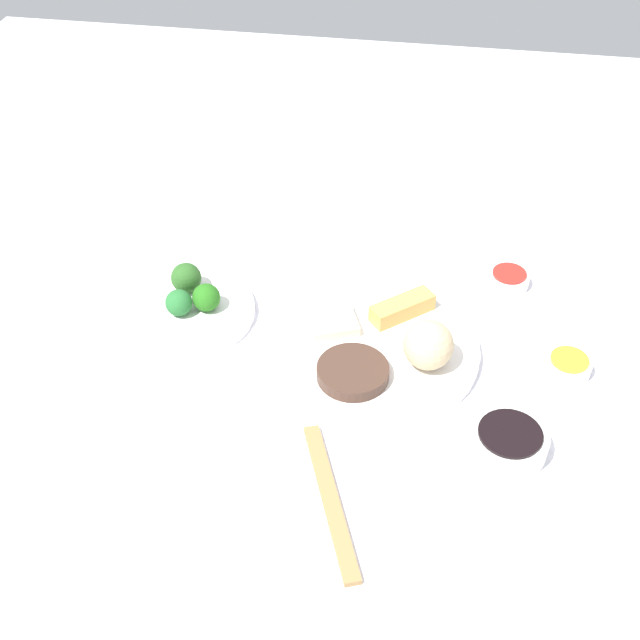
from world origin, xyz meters
TOP-DOWN VIEW (x-y plane):
  - tabletop at (0.00, 0.00)m, footprint 2.20×2.20m
  - main_plate at (0.01, -0.01)m, footprint 0.29×0.29m
  - rice_scoop at (0.03, 0.06)m, footprint 0.07×0.07m
  - spring_roll at (-0.06, 0.02)m, footprint 0.09×0.10m
  - crab_rangoon_wonton at (-0.02, -0.08)m, footprint 0.08×0.09m
  - stir_fry_heap at (0.08, -0.03)m, footprint 0.10×0.10m
  - broccoli_plate at (-0.03, -0.30)m, footprint 0.20×0.20m
  - broccoli_floret_0 at (-0.02, -0.31)m, footprint 0.04×0.04m
  - broccoli_floret_1 at (-0.07, -0.31)m, footprint 0.05×0.05m
  - broccoli_floret_2 at (-0.03, -0.27)m, footprint 0.04×0.04m
  - soy_sauce_bowl at (0.16, 0.17)m, footprint 0.10×0.10m
  - soy_sauce_bowl_liquid at (0.16, 0.17)m, footprint 0.08×0.08m
  - sauce_ramekin_hot_mustard at (-0.00, 0.26)m, footprint 0.06×0.06m
  - sauce_ramekin_hot_mustard_liquid at (-0.00, 0.26)m, footprint 0.05×0.05m
  - sauce_ramekin_sweet_and_sour at (-0.18, 0.18)m, footprint 0.06×0.06m
  - sauce_ramekin_sweet_and_sour_liquid at (-0.18, 0.18)m, footprint 0.05×0.05m
  - chopsticks_pair at (0.27, -0.03)m, footprint 0.22×0.10m

SIDE VIEW (x-z plane):
  - tabletop at x=0.00m, z-range 0.00..0.02m
  - chopsticks_pair at x=0.27m, z-range 0.02..0.03m
  - broccoli_plate at x=-0.03m, z-range 0.02..0.03m
  - main_plate at x=0.01m, z-range 0.02..0.04m
  - sauce_ramekin_hot_mustard at x=0.00m, z-range 0.02..0.04m
  - sauce_ramekin_sweet_and_sour at x=-0.18m, z-range 0.02..0.04m
  - soy_sauce_bowl at x=0.16m, z-range 0.02..0.05m
  - sauce_ramekin_hot_mustard_liquid at x=0.00m, z-range 0.04..0.04m
  - sauce_ramekin_sweet_and_sour_liquid at x=-0.18m, z-range 0.04..0.04m
  - crab_rangoon_wonton at x=-0.02m, z-range 0.04..0.05m
  - stir_fry_heap at x=0.08m, z-range 0.04..0.05m
  - spring_roll at x=-0.06m, z-range 0.04..0.06m
  - soy_sauce_bowl_liquid at x=0.16m, z-range 0.05..0.05m
  - broccoli_floret_0 at x=-0.02m, z-range 0.03..0.07m
  - broccoli_floret_2 at x=-0.03m, z-range 0.03..0.08m
  - broccoli_floret_1 at x=-0.07m, z-range 0.03..0.08m
  - rice_scoop at x=0.03m, z-range 0.04..0.11m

